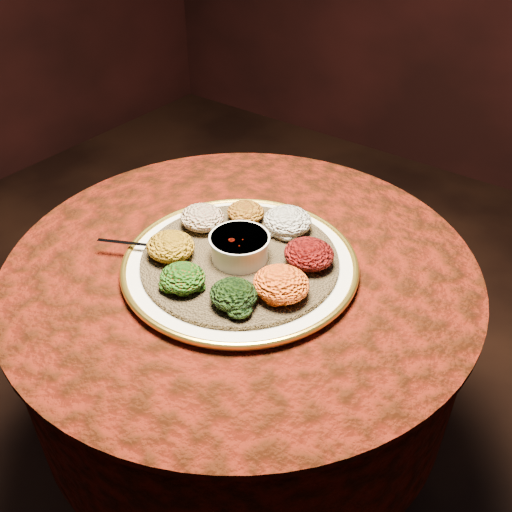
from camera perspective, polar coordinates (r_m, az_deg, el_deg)
The scene contains 13 objects.
table at distance 1.28m, azimuth -1.39°, elevation -6.92°, with size 0.96×0.96×0.73m.
platter at distance 1.13m, azimuth -1.62°, elevation -0.78°, with size 0.47×0.47×0.02m.
injera at distance 1.12m, azimuth -1.63°, elevation -0.35°, with size 0.39×0.39×0.01m, color brown.
stew_bowl at distance 1.10m, azimuth -1.65°, elevation 1.04°, with size 0.12×0.12×0.05m.
spoon at distance 1.16m, azimuth -10.18°, elevation 1.01°, with size 0.14×0.08×0.01m.
portion_ayib at distance 1.18m, azimuth 3.18°, elevation 3.54°, with size 0.10×0.10×0.05m, color silver.
portion_kitfo at distance 1.10m, azimuth 5.32°, elevation 0.21°, with size 0.10×0.09×0.05m, color black.
portion_tikil at distance 1.02m, azimuth 2.53°, elevation -2.81°, with size 0.10×0.10×0.05m, color orange.
portion_gomen at distance 1.00m, azimuth -2.26°, elevation -3.85°, with size 0.09×0.08×0.04m, color black.
portion_mixveg at distance 1.05m, azimuth -7.36°, elevation -2.16°, with size 0.09×0.08×0.04m, color #A9270A.
portion_kik at distance 1.12m, azimuth -8.53°, elevation 0.97°, with size 0.10×0.09×0.05m, color #A36B0E.
portion_timatim at distance 1.20m, azimuth -5.39°, elevation 3.85°, with size 0.09×0.09×0.05m, color maroon.
portion_shiro at distance 1.22m, azimuth -1.04°, elevation 4.42°, with size 0.08×0.08×0.04m, color #875210.
Camera 1 is at (0.57, -0.72, 1.44)m, focal length 40.00 mm.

